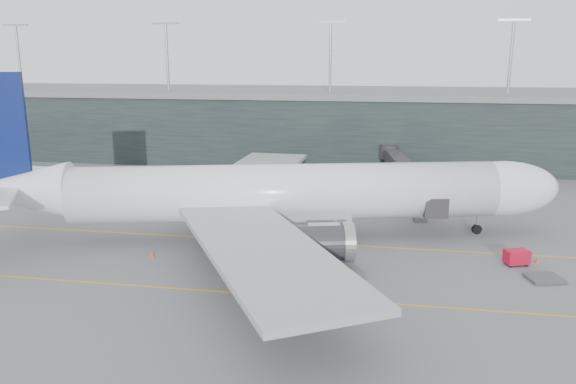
# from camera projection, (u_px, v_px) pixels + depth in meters

# --- Properties ---
(ground) EXTENTS (320.00, 320.00, 0.00)m
(ground) POSITION_uv_depth(u_px,v_px,m) (255.00, 230.00, 74.23)
(ground) COLOR slate
(ground) RESTS_ON ground
(taxiline_a) EXTENTS (160.00, 0.25, 0.02)m
(taxiline_a) POSITION_uv_depth(u_px,v_px,m) (248.00, 240.00, 70.39)
(taxiline_a) COLOR gold
(taxiline_a) RESTS_ON ground
(taxiline_b) EXTENTS (160.00, 0.25, 0.02)m
(taxiline_b) POSITION_uv_depth(u_px,v_px,m) (209.00, 291.00, 55.06)
(taxiline_b) COLOR gold
(taxiline_b) RESTS_ON ground
(taxiline_lead_main) EXTENTS (0.25, 60.00, 0.02)m
(taxiline_lead_main) POSITION_uv_depth(u_px,v_px,m) (312.00, 196.00, 92.56)
(taxiline_lead_main) COLOR gold
(taxiline_lead_main) RESTS_ON ground
(terminal) EXTENTS (240.00, 36.00, 29.00)m
(terminal) POSITION_uv_depth(u_px,v_px,m) (312.00, 123.00, 128.00)
(terminal) COLOR black
(terminal) RESTS_ON ground
(main_aircraft) EXTENTS (73.04, 67.38, 20.70)m
(main_aircraft) POSITION_uv_depth(u_px,v_px,m) (281.00, 194.00, 69.62)
(main_aircraft) COLOR white
(main_aircraft) RESTS_ON ground
(jet_bridge) EXTENTS (7.90, 44.12, 5.76)m
(jet_bridge) POSITION_uv_depth(u_px,v_px,m) (411.00, 172.00, 90.03)
(jet_bridge) COLOR #27262B
(jet_bridge) RESTS_ON ground
(gse_cart) EXTENTS (2.89, 2.32, 1.71)m
(gse_cart) POSITION_uv_depth(u_px,v_px,m) (517.00, 257.00, 61.66)
(gse_cart) COLOR #AC0C23
(gse_cart) RESTS_ON ground
(baggage_dolly) EXTENTS (3.97, 3.50, 0.34)m
(baggage_dolly) POSITION_uv_depth(u_px,v_px,m) (544.00, 278.00, 57.61)
(baggage_dolly) COLOR #3D3E43
(baggage_dolly) RESTS_ON ground
(uld_a) EXTENTS (1.86, 1.51, 1.65)m
(uld_a) POSITION_uv_depth(u_px,v_px,m) (229.00, 204.00, 83.91)
(uld_a) COLOR #323136
(uld_a) RESTS_ON ground
(uld_b) EXTENTS (2.52, 2.29, 1.86)m
(uld_b) POSITION_uv_depth(u_px,v_px,m) (262.00, 200.00, 85.93)
(uld_b) COLOR #323136
(uld_b) RESTS_ON ground
(uld_c) EXTENTS (2.38, 2.11, 1.82)m
(uld_c) POSITION_uv_depth(u_px,v_px,m) (261.00, 205.00, 83.27)
(uld_c) COLOR #323136
(uld_c) RESTS_ON ground
(cone_nose) EXTENTS (0.48, 0.48, 0.76)m
(cone_nose) POSITION_uv_depth(u_px,v_px,m) (537.00, 259.00, 62.53)
(cone_nose) COLOR #E14C0C
(cone_nose) RESTS_ON ground
(cone_wing_stbd) EXTENTS (0.50, 0.50, 0.80)m
(cone_wing_stbd) POSITION_uv_depth(u_px,v_px,m) (301.00, 284.00, 55.67)
(cone_wing_stbd) COLOR orange
(cone_wing_stbd) RESTS_ON ground
(cone_wing_port) EXTENTS (0.44, 0.44, 0.70)m
(cone_wing_port) POSITION_uv_depth(u_px,v_px,m) (323.00, 210.00, 82.85)
(cone_wing_port) COLOR red
(cone_wing_port) RESTS_ON ground
(cone_tail) EXTENTS (0.45, 0.45, 0.72)m
(cone_tail) POSITION_uv_depth(u_px,v_px,m) (152.00, 254.00, 64.30)
(cone_tail) COLOR #D8480C
(cone_tail) RESTS_ON ground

